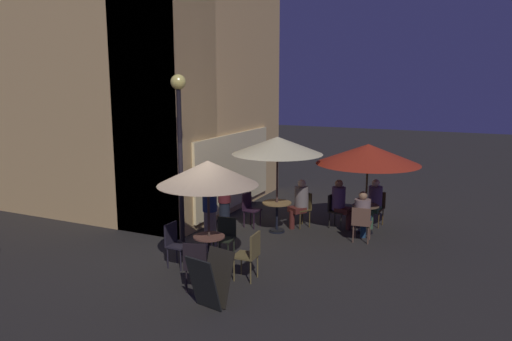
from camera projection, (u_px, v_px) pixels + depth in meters
ground_plane at (185, 262)px, 10.37m from camera, size 60.00×60.00×0.00m
cafe_building at (123, 38)px, 13.75m from camera, size 6.22×8.95×9.95m
street_lamp_near_corner at (180, 131)px, 10.29m from camera, size 0.32×0.32×3.93m
menu_sandwich_board at (211, 280)px, 8.24m from camera, size 0.75×0.67×0.94m
cafe_table_0 at (209, 248)px, 9.68m from camera, size 0.63×0.63×0.78m
cafe_table_1 at (277, 210)px, 12.33m from camera, size 0.73×0.73×0.77m
cafe_table_2 at (366, 214)px, 12.25m from camera, size 0.66×0.66×0.72m
patio_umbrella_0 at (208, 173)px, 9.40m from camera, size 1.97×1.97×2.29m
patio_umbrella_1 at (277, 146)px, 12.02m from camera, size 2.26×2.26×2.43m
patio_umbrella_2 at (368, 154)px, 11.97m from camera, size 2.55×2.55×2.26m
cafe_chair_0 at (196, 263)px, 8.81m from camera, size 0.53×0.53×0.95m
cafe_chair_1 at (250, 252)px, 9.34m from camera, size 0.45×0.45×0.95m
cafe_chair_2 at (225, 234)px, 10.44m from camera, size 0.45×0.45×0.91m
cafe_chair_3 at (175, 241)px, 10.03m from camera, size 0.41×0.41×0.92m
cafe_chair_4 at (249, 207)px, 12.78m from camera, size 0.43×0.43×0.89m
cafe_chair_5 at (304, 206)px, 12.77m from camera, size 0.54×0.54×0.91m
cafe_chair_6 at (335, 208)px, 12.71m from camera, size 0.48×0.48×0.88m
cafe_chair_7 at (361, 221)px, 11.53m from camera, size 0.48×0.48×0.86m
cafe_chair_8 at (376, 205)px, 12.91m from camera, size 0.48×0.48×0.89m
patron_seated_0 at (300, 200)px, 12.67m from camera, size 0.55×0.51×1.27m
patron_seated_1 at (340, 201)px, 12.60m from camera, size 0.40×0.54×1.28m
patron_seated_2 at (363, 212)px, 11.63m from camera, size 0.56×0.41×1.22m
patron_seated_3 at (375, 200)px, 12.76m from camera, size 0.55×0.40×1.26m
patron_standing_4 at (224, 203)px, 11.97m from camera, size 0.31×0.31×1.64m
patron_standing_5 at (210, 213)px, 10.85m from camera, size 0.32×0.32×1.73m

